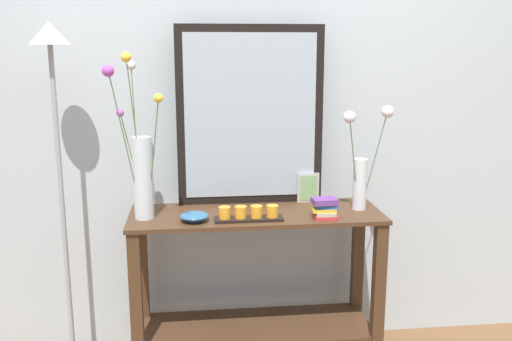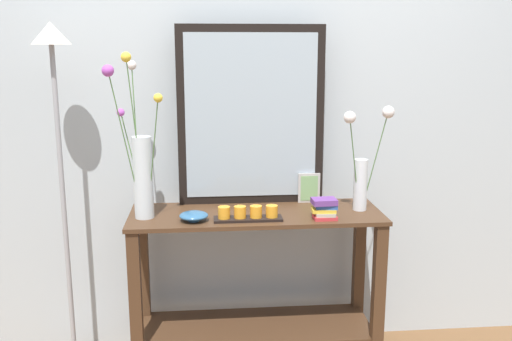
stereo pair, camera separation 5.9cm
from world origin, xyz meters
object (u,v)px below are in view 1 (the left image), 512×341
(console_table, at_px, (256,275))
(tall_vase_left, at_px, (141,166))
(vase_right, at_px, (362,167))
(book_stack, at_px, (325,208))
(picture_frame_small, at_px, (308,188))
(decorative_bowl, at_px, (194,216))
(floor_lamp, at_px, (58,146))
(candle_tray, at_px, (249,214))
(mirror_leaning, at_px, (250,116))

(console_table, relative_size, tall_vase_left, 1.59)
(vase_right, distance_m, book_stack, 0.29)
(vase_right, height_order, picture_frame_small, vase_right)
(tall_vase_left, distance_m, vase_right, 1.05)
(tall_vase_left, xyz_separation_m, decorative_bowl, (0.24, -0.07, -0.23))
(picture_frame_small, height_order, floor_lamp, floor_lamp)
(candle_tray, bearing_deg, book_stack, -1.94)
(picture_frame_small, bearing_deg, vase_right, -37.94)
(picture_frame_small, relative_size, floor_lamp, 0.09)
(candle_tray, xyz_separation_m, floor_lamp, (-0.87, 0.17, 0.31))
(vase_right, relative_size, picture_frame_small, 3.39)
(console_table, bearing_deg, candle_tray, -112.02)
(vase_right, distance_m, decorative_bowl, 0.84)
(vase_right, height_order, candle_tray, vase_right)
(vase_right, height_order, decorative_bowl, vase_right)
(tall_vase_left, xyz_separation_m, candle_tray, (0.49, -0.08, -0.22))
(picture_frame_small, distance_m, decorative_bowl, 0.65)
(vase_right, relative_size, decorative_bowl, 3.87)
(picture_frame_small, height_order, decorative_bowl, picture_frame_small)
(tall_vase_left, xyz_separation_m, book_stack, (0.85, -0.09, -0.20))
(vase_right, relative_size, book_stack, 4.15)
(picture_frame_small, bearing_deg, console_table, -151.36)
(decorative_bowl, bearing_deg, floor_lamp, 165.38)
(console_table, bearing_deg, picture_frame_small, 28.64)
(console_table, distance_m, floor_lamp, 1.14)
(floor_lamp, bearing_deg, tall_vase_left, -13.16)
(console_table, relative_size, book_stack, 9.79)
(book_stack, bearing_deg, tall_vase_left, 173.68)
(mirror_leaning, distance_m, tall_vase_left, 0.61)
(picture_frame_small, relative_size, decorative_bowl, 1.14)
(console_table, bearing_deg, mirror_leaning, 92.42)
(candle_tray, height_order, decorative_bowl, candle_tray)
(tall_vase_left, xyz_separation_m, vase_right, (1.05, 0.02, -0.03))
(vase_right, bearing_deg, candle_tray, -169.98)
(console_table, relative_size, decorative_bowl, 9.13)
(book_stack, bearing_deg, candle_tray, 178.06)
(console_table, relative_size, mirror_leaning, 1.36)
(decorative_bowl, height_order, floor_lamp, floor_lamp)
(decorative_bowl, distance_m, floor_lamp, 0.72)
(picture_frame_small, bearing_deg, mirror_leaning, 175.18)
(mirror_leaning, distance_m, book_stack, 0.60)
(vase_right, xyz_separation_m, decorative_bowl, (-0.82, -0.09, -0.19))
(mirror_leaning, distance_m, decorative_bowl, 0.59)
(tall_vase_left, bearing_deg, floor_lamp, 166.84)
(book_stack, bearing_deg, decorative_bowl, 178.00)
(floor_lamp, bearing_deg, candle_tray, -11.12)
(decorative_bowl, height_order, book_stack, book_stack)
(decorative_bowl, bearing_deg, console_table, 20.27)
(console_table, distance_m, vase_right, 0.75)
(tall_vase_left, relative_size, picture_frame_small, 5.01)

